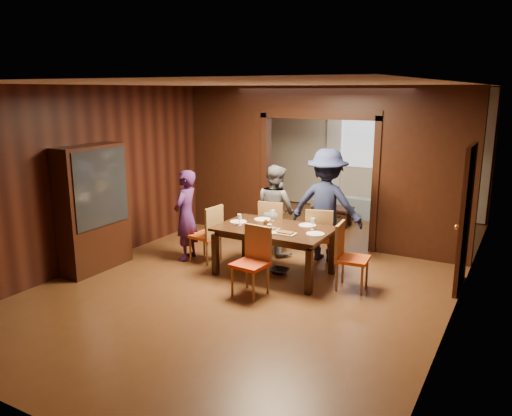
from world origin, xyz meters
The scene contains 32 objects.
floor centered at (0.00, 0.00, 0.00)m, with size 9.00×9.00×0.00m, color #553117.
ceiling centered at (0.00, 0.00, 2.90)m, with size 5.50×9.00×0.02m, color silver.
room_walls centered at (0.00, 1.89, 1.51)m, with size 5.52×9.01×2.90m.
person_purple centered at (-1.55, -0.41, 0.77)m, with size 0.56×0.37×1.54m, color #3F1B50.
person_grey centered at (-0.39, 0.62, 0.79)m, with size 0.76×0.60×1.57m, color #55555C.
person_navy centered at (0.51, 0.74, 0.94)m, with size 1.22×0.70×1.89m, color #1A2142.
sofa centered at (-0.10, 3.85, 0.25)m, with size 1.71×0.67×0.50m, color #8298AB.
serving_bowl centered at (0.14, -0.27, 0.80)m, with size 0.30×0.30×0.07m, color black.
dining_table centered at (0.08, -0.33, 0.38)m, with size 1.74×1.08×0.76m, color black.
coffee_table centered at (-0.16, 2.88, 0.20)m, with size 0.80×0.50×0.40m, color black.
chair_left centered at (-1.20, -0.35, 0.48)m, with size 0.44×0.44×0.97m, color #D04D13, non-canonical shape.
chair_right centered at (1.34, -0.30, 0.48)m, with size 0.44×0.44×0.97m, color #DA4E14, non-canonical shape.
chair_far_l centered at (-0.40, 0.59, 0.48)m, with size 0.44×0.44×0.97m, color orange, non-canonical shape.
chair_far_r centered at (0.52, 0.44, 0.48)m, with size 0.44×0.44×0.97m, color #CE4B13, non-canonical shape.
chair_near centered at (0.16, -1.21, 0.48)m, with size 0.44×0.44×0.97m, color red, non-canonical shape.
hutch centered at (-2.53, -1.50, 1.00)m, with size 0.40×1.20×2.00m, color black.
door_right centered at (2.70, 0.50, 1.05)m, with size 0.06×0.90×2.10m, color black.
window_far centered at (0.00, 4.44, 1.70)m, with size 1.20×0.03×1.30m, color silver.
curtain_left centered at (-0.75, 4.40, 1.25)m, with size 0.35×0.06×2.40m, color white.
curtain_right centered at (0.75, 4.40, 1.25)m, with size 0.35×0.06×2.40m, color white.
plate_left centered at (-0.57, -0.32, 0.77)m, with size 0.27×0.27×0.01m, color white.
plate_far_l centered at (-0.30, 0.00, 0.77)m, with size 0.27×0.27×0.01m, color white.
plate_far_r centered at (0.48, 0.02, 0.77)m, with size 0.27×0.27×0.01m, color silver.
plate_right centered at (0.78, -0.36, 0.77)m, with size 0.27×0.27×0.01m, color silver.
plate_near centered at (0.12, -0.64, 0.77)m, with size 0.27×0.27×0.01m, color silver.
platter_a centered at (0.07, -0.47, 0.78)m, with size 0.30×0.20×0.04m, color gray.
platter_b centered at (0.39, -0.57, 0.78)m, with size 0.30×0.20×0.04m, color gray.
wineglass_left centered at (-0.45, -0.48, 0.85)m, with size 0.08×0.08×0.18m, color white, non-canonical shape.
wineglass_far centered at (-0.12, 0.02, 0.85)m, with size 0.08×0.08×0.18m, color silver, non-canonical shape.
wineglass_right centered at (0.65, -0.15, 0.85)m, with size 0.08×0.08×0.18m, color silver, non-canonical shape.
tumbler centered at (0.17, -0.65, 0.83)m, with size 0.07×0.07×0.14m, color silver.
condiment_jar centered at (-0.05, -0.36, 0.82)m, with size 0.08×0.08×0.11m, color #442110, non-canonical shape.
Camera 1 is at (3.45, -6.92, 2.83)m, focal length 35.00 mm.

